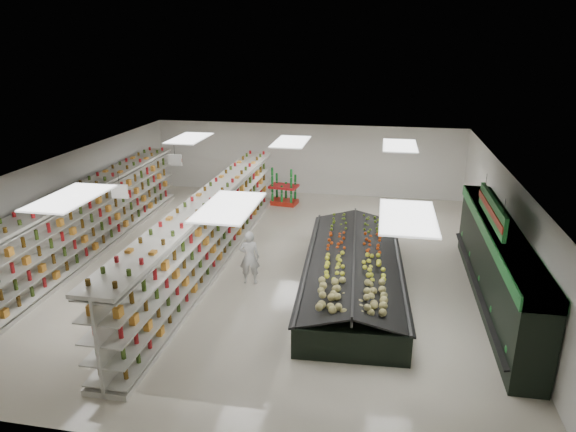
% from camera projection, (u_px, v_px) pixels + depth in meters
% --- Properties ---
extents(floor, '(16.00, 16.00, 0.00)m').
position_uv_depth(floor, '(269.00, 262.00, 16.49)').
color(floor, beige).
rests_on(floor, ground).
extents(ceiling, '(14.00, 16.00, 0.02)m').
position_uv_depth(ceiling, '(267.00, 165.00, 15.44)').
color(ceiling, white).
rests_on(ceiling, wall_back).
extents(wall_back, '(14.00, 0.02, 3.20)m').
position_uv_depth(wall_back, '(306.00, 159.00, 23.40)').
color(wall_back, white).
rests_on(wall_back, floor).
extents(wall_front, '(14.00, 0.02, 3.20)m').
position_uv_depth(wall_front, '(163.00, 369.00, 8.53)').
color(wall_front, white).
rests_on(wall_front, floor).
extents(wall_left, '(0.02, 16.00, 3.20)m').
position_uv_depth(wall_left, '(64.00, 203.00, 17.17)').
color(wall_left, white).
rests_on(wall_left, floor).
extents(wall_right, '(0.02, 16.00, 3.20)m').
position_uv_depth(wall_right, '(505.00, 230.00, 14.76)').
color(wall_right, white).
rests_on(wall_right, floor).
extents(produce_wall_case, '(0.93, 8.00, 2.20)m').
position_uv_depth(produce_wall_case, '(497.00, 261.00, 13.56)').
color(produce_wall_case, black).
rests_on(produce_wall_case, floor).
extents(aisle_sign_near, '(0.52, 0.06, 0.75)m').
position_uv_depth(aisle_sign_near, '(120.00, 191.00, 14.38)').
color(aisle_sign_near, white).
rests_on(aisle_sign_near, ceiling).
extents(aisle_sign_far, '(0.52, 0.06, 0.75)m').
position_uv_depth(aisle_sign_far, '(175.00, 160.00, 18.10)').
color(aisle_sign_far, white).
rests_on(aisle_sign_far, ceiling).
extents(hortifruti_banner, '(0.12, 3.20, 0.95)m').
position_uv_depth(hortifruti_banner, '(492.00, 210.00, 13.15)').
color(hortifruti_banner, '#207830').
rests_on(hortifruti_banner, ceiling).
extents(gondola_left, '(1.28, 13.10, 2.27)m').
position_uv_depth(gondola_left, '(85.00, 225.00, 16.75)').
color(gondola_left, beige).
rests_on(gondola_left, floor).
extents(gondola_center, '(1.06, 13.15, 2.28)m').
position_uv_depth(gondola_center, '(210.00, 234.00, 15.98)').
color(gondola_center, beige).
rests_on(gondola_center, floor).
extents(produce_island, '(3.15, 7.80, 1.15)m').
position_uv_depth(produce_island, '(353.00, 269.00, 14.76)').
color(produce_island, black).
rests_on(produce_island, floor).
extents(soda_endcap, '(1.28, 0.96, 1.51)m').
position_uv_depth(soda_endcap, '(284.00, 188.00, 22.08)').
color(soda_endcap, red).
rests_on(soda_endcap, floor).
extents(shopper_main, '(0.65, 0.48, 1.62)m').
position_uv_depth(shopper_main, '(249.00, 257.00, 14.86)').
color(shopper_main, white).
rests_on(shopper_main, floor).
extents(shopper_background, '(0.69, 0.94, 1.76)m').
position_uv_depth(shopper_background, '(219.00, 199.00, 20.09)').
color(shopper_background, tan).
rests_on(shopper_background, floor).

